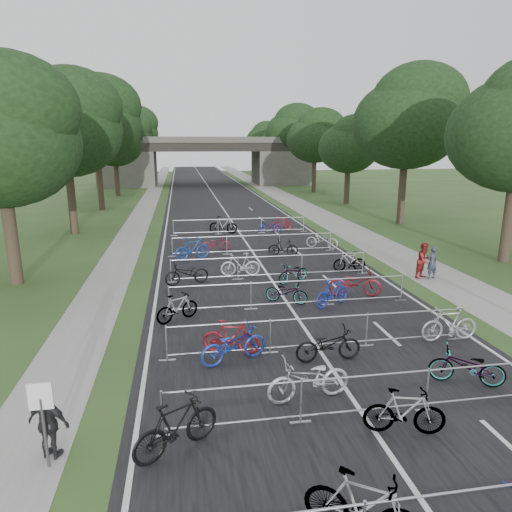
{
  "coord_description": "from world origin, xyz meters",
  "views": [
    {
      "loc": [
        -4.03,
        -5.28,
        6.21
      ],
      "look_at": [
        -0.68,
        14.98,
        1.1
      ],
      "focal_mm": 32.0,
      "sensor_mm": 36.0,
      "label": 1
    }
  ],
  "objects_px": {
    "park_sign": "(42,410)",
    "pedestrian_b": "(424,261)",
    "pedestrian_a": "(432,263)",
    "bike_1": "(364,507)",
    "pedestrian_c": "(49,424)",
    "overpass_bridge": "(206,161)"
  },
  "relations": [
    {
      "from": "bike_1",
      "to": "pedestrian_b",
      "type": "bearing_deg",
      "value": 0.52
    },
    {
      "from": "pedestrian_a",
      "to": "pedestrian_b",
      "type": "xyz_separation_m",
      "value": [
        -0.32,
        0.17,
        0.07
      ]
    },
    {
      "from": "pedestrian_a",
      "to": "pedestrian_b",
      "type": "distance_m",
      "value": 0.37
    },
    {
      "from": "bike_1",
      "to": "pedestrian_a",
      "type": "height_order",
      "value": "pedestrian_a"
    },
    {
      "from": "overpass_bridge",
      "to": "pedestrian_c",
      "type": "relative_size",
      "value": 20.22
    },
    {
      "from": "park_sign",
      "to": "pedestrian_b",
      "type": "bearing_deg",
      "value": 37.84
    },
    {
      "from": "park_sign",
      "to": "bike_1",
      "type": "height_order",
      "value": "park_sign"
    },
    {
      "from": "park_sign",
      "to": "pedestrian_c",
      "type": "bearing_deg",
      "value": 90.0
    },
    {
      "from": "overpass_bridge",
      "to": "pedestrian_c",
      "type": "distance_m",
      "value": 62.15
    },
    {
      "from": "overpass_bridge",
      "to": "pedestrian_a",
      "type": "xyz_separation_m",
      "value": [
        7.42,
        -51.37,
        -2.76
      ]
    },
    {
      "from": "overpass_bridge",
      "to": "pedestrian_b",
      "type": "xyz_separation_m",
      "value": [
        7.1,
        -51.2,
        -2.69
      ]
    },
    {
      "from": "overpass_bridge",
      "to": "pedestrian_a",
      "type": "bearing_deg",
      "value": -81.78
    },
    {
      "from": "park_sign",
      "to": "pedestrian_b",
      "type": "height_order",
      "value": "park_sign"
    },
    {
      "from": "park_sign",
      "to": "pedestrian_a",
      "type": "height_order",
      "value": "park_sign"
    },
    {
      "from": "overpass_bridge",
      "to": "pedestrian_a",
      "type": "relative_size",
      "value": 20.02
    },
    {
      "from": "park_sign",
      "to": "pedestrian_a",
      "type": "distance_m",
      "value": 17.76
    },
    {
      "from": "bike_1",
      "to": "park_sign",
      "type": "bearing_deg",
      "value": 97.46
    },
    {
      "from": "park_sign",
      "to": "bike_1",
      "type": "distance_m",
      "value": 6.07
    },
    {
      "from": "bike_1",
      "to": "pedestrian_c",
      "type": "relative_size",
      "value": 1.28
    },
    {
      "from": "park_sign",
      "to": "pedestrian_b",
      "type": "relative_size",
      "value": 1.08
    },
    {
      "from": "park_sign",
      "to": "pedestrian_c",
      "type": "distance_m",
      "value": 0.58
    },
    {
      "from": "park_sign",
      "to": "pedestrian_c",
      "type": "height_order",
      "value": "park_sign"
    }
  ]
}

